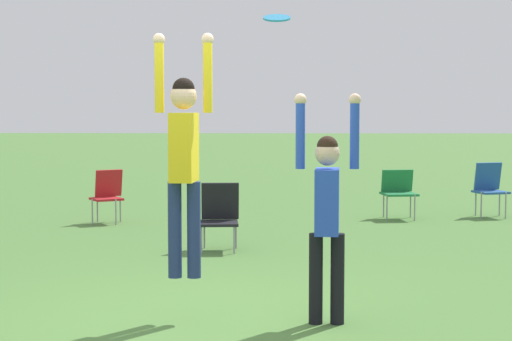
% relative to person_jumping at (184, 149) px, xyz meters
% --- Properties ---
extents(ground_plane, '(120.00, 120.00, 0.00)m').
position_rel_person_jumping_xyz_m(ground_plane, '(0.11, 0.02, -1.50)').
color(ground_plane, '#4C7A38').
extents(person_jumping, '(0.52, 0.39, 2.12)m').
position_rel_person_jumping_xyz_m(person_jumping, '(0.00, 0.00, 0.00)').
color(person_jumping, navy).
rests_on(person_jumping, ground_plane).
extents(person_defending, '(0.56, 0.43, 1.98)m').
position_rel_person_jumping_xyz_m(person_defending, '(1.24, -0.10, -0.46)').
color(person_defending, black).
rests_on(person_defending, ground_plane).
extents(frisbee, '(0.23, 0.22, 0.09)m').
position_rel_person_jumping_xyz_m(frisbee, '(0.80, -0.16, 1.11)').
color(frisbee, '#2D9EDB').
extents(camping_chair_1, '(0.62, 0.66, 0.82)m').
position_rel_person_jumping_xyz_m(camping_chair_1, '(2.83, 7.14, -1.01)').
color(camping_chair_1, gray).
rests_on(camping_chair_1, ground_plane).
extents(camping_chair_2, '(0.61, 0.68, 0.86)m').
position_rel_person_jumping_xyz_m(camping_chair_2, '(-2.00, 6.45, -1.00)').
color(camping_chair_2, gray).
rests_on(camping_chair_2, ground_plane).
extents(camping_chair_3, '(0.54, 0.58, 0.88)m').
position_rel_person_jumping_xyz_m(camping_chair_3, '(0.03, 3.79, -1.02)').
color(camping_chair_3, gray).
rests_on(camping_chair_3, ground_plane).
extents(camping_chair_4, '(0.61, 0.66, 0.93)m').
position_rel_person_jumping_xyz_m(camping_chair_4, '(4.44, 7.44, -0.96)').
color(camping_chair_4, gray).
rests_on(camping_chair_4, ground_plane).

